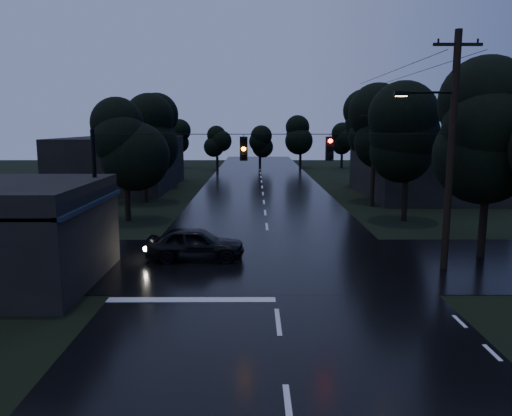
{
  "coord_description": "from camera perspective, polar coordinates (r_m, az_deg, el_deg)",
  "views": [
    {
      "loc": [
        -0.74,
        -9.98,
        6.16
      ],
      "look_at": [
        -0.68,
        13.12,
        2.33
      ],
      "focal_mm": 35.0,
      "sensor_mm": 36.0,
      "label": 1
    }
  ],
  "objects": [
    {
      "name": "tree_right_c",
      "position": [
        51.16,
        12.38,
        9.44
      ],
      "size": [
        4.76,
        4.76,
        10.03
      ],
      "color": "black",
      "rests_on": "ground"
    },
    {
      "name": "building_far_right",
      "position": [
        46.55,
        18.37,
        4.06
      ],
      "size": [
        10.0,
        14.0,
        4.4
      ],
      "primitive_type": "cube",
      "color": "black",
      "rests_on": "ground"
    },
    {
      "name": "ground",
      "position": [
        11.75,
        3.75,
        -22.22
      ],
      "size": [
        160.0,
        160.0,
        0.0
      ],
      "primitive_type": "plane",
      "color": "black",
      "rests_on": "ground"
    },
    {
      "name": "utility_pole_main",
      "position": [
        22.52,
        21.21,
        6.5
      ],
      "size": [
        3.5,
        0.3,
        10.0
      ],
      "color": "black",
      "rests_on": "ground"
    },
    {
      "name": "main_road",
      "position": [
        40.45,
        0.91,
        0.66
      ],
      "size": [
        12.0,
        120.0,
        0.02
      ],
      "primitive_type": "cube",
      "color": "black",
      "rests_on": "ground"
    },
    {
      "name": "tree_left_c",
      "position": [
        50.87,
        -11.0,
        9.06
      ],
      "size": [
        4.48,
        4.48,
        9.44
      ],
      "color": "black",
      "rests_on": "ground"
    },
    {
      "name": "cross_street",
      "position": [
        22.83,
        1.72,
        -6.23
      ],
      "size": [
        60.0,
        9.0,
        0.02
      ],
      "primitive_type": "cube",
      "color": "black",
      "rests_on": "ground"
    },
    {
      "name": "utility_pole_far",
      "position": [
        39.1,
        13.29,
        5.82
      ],
      "size": [
        2.0,
        0.3,
        7.5
      ],
      "color": "black",
      "rests_on": "ground"
    },
    {
      "name": "span_signals",
      "position": [
        21.03,
        3.41,
        6.91
      ],
      "size": [
        15.0,
        0.37,
        1.12
      ],
      "color": "black",
      "rests_on": "ground"
    },
    {
      "name": "building_far_left",
      "position": [
        51.84,
        -15.02,
        5.05
      ],
      "size": [
        10.0,
        16.0,
        5.0
      ],
      "primitive_type": "cube",
      "color": "black",
      "rests_on": "ground"
    },
    {
      "name": "tree_right_a",
      "position": [
        33.43,
        16.97,
        8.09
      ],
      "size": [
        4.2,
        4.2,
        8.85
      ],
      "color": "black",
      "rests_on": "ground"
    },
    {
      "name": "anchor_pole_left",
      "position": [
        22.27,
        -17.82,
        0.81
      ],
      "size": [
        0.18,
        0.18,
        6.0
      ],
      "primitive_type": "cylinder",
      "color": "black",
      "rests_on": "ground"
    },
    {
      "name": "tree_left_b",
      "position": [
        40.95,
        -12.78,
        8.43
      ],
      "size": [
        4.2,
        4.2,
        8.85
      ],
      "color": "black",
      "rests_on": "ground"
    },
    {
      "name": "car",
      "position": [
        23.28,
        -6.91,
        -4.05
      ],
      "size": [
        4.51,
        1.84,
        1.53
      ],
      "primitive_type": "imported",
      "rotation": [
        0.0,
        0.0,
        1.58
      ],
      "color": "black",
      "rests_on": "ground"
    },
    {
      "name": "tree_right_b",
      "position": [
        41.29,
        14.54,
        8.89
      ],
      "size": [
        4.48,
        4.48,
        9.44
      ],
      "color": "black",
      "rests_on": "ground"
    },
    {
      "name": "tree_left_a",
      "position": [
        33.04,
        -14.75,
        7.52
      ],
      "size": [
        3.92,
        3.92,
        8.26
      ],
      "color": "black",
      "rests_on": "ground"
    },
    {
      "name": "tree_corner_near",
      "position": [
        25.36,
        25.18,
        8.16
      ],
      "size": [
        4.48,
        4.48,
        9.44
      ],
      "color": "black",
      "rests_on": "ground"
    }
  ]
}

